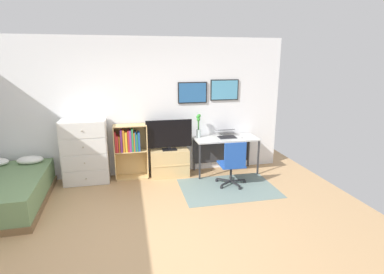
{
  "coord_description": "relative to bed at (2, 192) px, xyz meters",
  "views": [
    {
      "loc": [
        -0.1,
        -3.52,
        2.27
      ],
      "look_at": [
        0.99,
        1.5,
        0.95
      ],
      "focal_mm": 28.2,
      "sensor_mm": 36.0,
      "label": 1
    }
  ],
  "objects": [
    {
      "name": "tv_stand",
      "position": [
        2.78,
        0.76,
        0.03
      ],
      "size": [
        0.75,
        0.41,
        0.54
      ],
      "color": "tan",
      "rests_on": "ground_plane"
    },
    {
      "name": "bookshelf",
      "position": [
        2.01,
        0.8,
        0.41
      ],
      "size": [
        0.63,
        0.3,
        1.07
      ],
      "color": "tan",
      "rests_on": "ground_plane"
    },
    {
      "name": "computer_mouse",
      "position": [
        4.23,
        0.62,
        0.51
      ],
      "size": [
        0.06,
        0.1,
        0.03
      ],
      "primitive_type": "ellipsoid",
      "color": "silver",
      "rests_on": "desk"
    },
    {
      "name": "desk",
      "position": [
        3.93,
        0.76,
        0.36
      ],
      "size": [
        1.28,
        0.56,
        0.74
      ],
      "color": "silver",
      "rests_on": "ground_plane"
    },
    {
      "name": "laptop",
      "position": [
        3.96,
        0.77,
        0.56
      ],
      "size": [
        0.36,
        0.39,
        0.16
      ],
      "rotation": [
        0.0,
        0.0,
        0.01
      ],
      "color": "#333338",
      "rests_on": "desk"
    },
    {
      "name": "television",
      "position": [
        2.78,
        0.73,
        0.6
      ],
      "size": [
        0.9,
        0.16,
        0.6
      ],
      "color": "black",
      "rests_on": "tv_stand"
    },
    {
      "name": "bed",
      "position": [
        0.0,
        0.0,
        0.0
      ],
      "size": [
        1.34,
        1.96,
        0.6
      ],
      "rotation": [
        0.0,
        0.0,
        0.03
      ],
      "color": "brown",
      "rests_on": "ground_plane"
    },
    {
      "name": "wall_back_with_posters",
      "position": [
        2.13,
        1.02,
        1.11
      ],
      "size": [
        6.12,
        0.09,
        2.7
      ],
      "color": "white",
      "rests_on": "ground_plane"
    },
    {
      "name": "dresser",
      "position": [
        1.2,
        0.74,
        0.36
      ],
      "size": [
        0.82,
        0.46,
        1.21
      ],
      "color": "silver",
      "rests_on": "ground_plane"
    },
    {
      "name": "office_chair",
      "position": [
        3.83,
        -0.03,
        0.22
      ],
      "size": [
        0.56,
        0.58,
        0.86
      ],
      "rotation": [
        0.0,
        0.0,
        -0.02
      ],
      "color": "#232326",
      "rests_on": "ground_plane"
    },
    {
      "name": "area_rug",
      "position": [
        3.73,
        -0.1,
        -0.24
      ],
      "size": [
        1.7,
        1.2,
        0.01
      ],
      "primitive_type": "cube",
      "color": "slate",
      "rests_on": "ground_plane"
    },
    {
      "name": "ground_plane",
      "position": [
        2.11,
        -1.41,
        -0.24
      ],
      "size": [
        7.2,
        7.2,
        0.0
      ],
      "primitive_type": "plane",
      "color": "tan"
    },
    {
      "name": "bamboo_vase",
      "position": [
        3.39,
        0.84,
        0.72
      ],
      "size": [
        0.09,
        0.09,
        0.48
      ],
      "color": "silver",
      "rests_on": "desk"
    }
  ]
}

